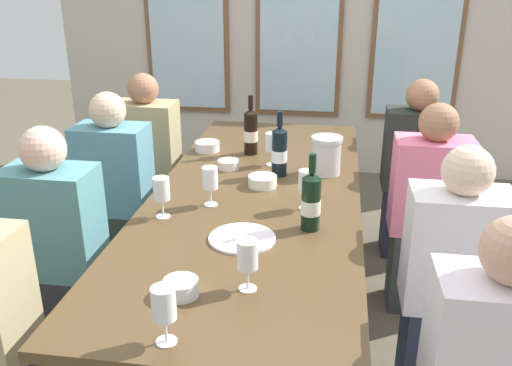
{
  "coord_description": "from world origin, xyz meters",
  "views": [
    {
      "loc": [
        0.35,
        -2.3,
        1.7
      ],
      "look_at": [
        0.0,
        -0.01,
        0.79
      ],
      "focal_mm": 38.45,
      "sensor_mm": 36.0,
      "label": 1
    }
  ],
  "objects": [
    {
      "name": "seated_person_6",
      "position": [
        -0.83,
        -0.33,
        0.53
      ],
      "size": [
        0.38,
        0.24,
        1.11
      ],
      "color": "#2F3036",
      "rests_on": "ground"
    },
    {
      "name": "back_wall_with_windows",
      "position": [
        0.0,
        2.39,
        1.45
      ],
      "size": [
        4.14,
        0.1,
        2.9
      ],
      "color": "beige",
      "rests_on": "ground"
    },
    {
      "name": "seated_person_4",
      "position": [
        -0.83,
        0.87,
        0.53
      ],
      "size": [
        0.38,
        0.24,
        1.11
      ],
      "color": "#21232E",
      "rests_on": "ground"
    },
    {
      "name": "tasting_bowl_3",
      "position": [
        -0.36,
        0.56,
        0.77
      ],
      "size": [
        0.14,
        0.14,
        0.05
      ],
      "primitive_type": "cylinder",
      "color": "white",
      "rests_on": "dining_table"
    },
    {
      "name": "wine_glass_1",
      "position": [
        -0.08,
        -1.11,
        0.86
      ],
      "size": [
        0.07,
        0.07,
        0.17
      ],
      "color": "white",
      "rests_on": "dining_table"
    },
    {
      "name": "wine_glass_4",
      "position": [
        0.24,
        -0.15,
        0.86
      ],
      "size": [
        0.07,
        0.07,
        0.17
      ],
      "color": "white",
      "rests_on": "dining_table"
    },
    {
      "name": "metal_pitcher",
      "position": [
        0.31,
        0.3,
        0.84
      ],
      "size": [
        0.16,
        0.16,
        0.19
      ],
      "color": "silver",
      "rests_on": "dining_table"
    },
    {
      "name": "seated_person_7",
      "position": [
        0.83,
        -0.34,
        0.53
      ],
      "size": [
        0.38,
        0.24,
        1.11
      ],
      "color": "#252F44",
      "rests_on": "ground"
    },
    {
      "name": "tasting_bowl_1",
      "position": [
        -0.19,
        0.29,
        0.76
      ],
      "size": [
        0.11,
        0.11,
        0.05
      ],
      "primitive_type": "cylinder",
      "color": "white",
      "rests_on": "dining_table"
    },
    {
      "name": "wine_bottle_1",
      "position": [
        0.27,
        -0.34,
        0.86
      ],
      "size": [
        0.08,
        0.08,
        0.31
      ],
      "color": "black",
      "rests_on": "dining_table"
    },
    {
      "name": "seated_person_5",
      "position": [
        0.83,
        0.93,
        0.53
      ],
      "size": [
        0.38,
        0.24,
        1.11
      ],
      "color": "#25283D",
      "rests_on": "ground"
    },
    {
      "name": "seated_person_2",
      "position": [
        -0.83,
        0.33,
        0.53
      ],
      "size": [
        0.38,
        0.24,
        1.11
      ],
      "color": "#2B382C",
      "rests_on": "ground"
    },
    {
      "name": "white_plate_0",
      "position": [
        0.02,
        -0.47,
        0.74
      ],
      "size": [
        0.26,
        0.26,
        0.01
      ],
      "primitive_type": "cylinder",
      "color": "white",
      "rests_on": "dining_table"
    },
    {
      "name": "dining_table",
      "position": [
        0.0,
        0.0,
        0.67
      ],
      "size": [
        0.94,
        2.41,
        0.74
      ],
      "color": "#513C22",
      "rests_on": "ground"
    },
    {
      "name": "ground_plane",
      "position": [
        0.0,
        0.0,
        0.0
      ],
      "size": [
        12.0,
        12.0,
        0.0
      ],
      "primitive_type": "plane",
      "color": "brown"
    },
    {
      "name": "wine_glass_2",
      "position": [
        0.09,
        -0.81,
        0.86
      ],
      "size": [
        0.07,
        0.07,
        0.17
      ],
      "color": "white",
      "rests_on": "dining_table"
    },
    {
      "name": "wine_glass_3",
      "position": [
        -0.34,
        -0.32,
        0.86
      ],
      "size": [
        0.07,
        0.07,
        0.17
      ],
      "color": "white",
      "rests_on": "dining_table"
    },
    {
      "name": "tasting_bowl_0",
      "position": [
        0.02,
        0.08,
        0.77
      ],
      "size": [
        0.14,
        0.14,
        0.05
      ],
      "primitive_type": "cylinder",
      "color": "white",
      "rests_on": "dining_table"
    },
    {
      "name": "wine_bottle_0",
      "position": [
        -0.11,
        0.55,
        0.87
      ],
      "size": [
        0.08,
        0.08,
        0.33
      ],
      "color": "black",
      "rests_on": "dining_table"
    },
    {
      "name": "wine_glass_0",
      "position": [
        0.02,
        0.38,
        0.86
      ],
      "size": [
        0.07,
        0.07,
        0.17
      ],
      "color": "white",
      "rests_on": "dining_table"
    },
    {
      "name": "wine_bottle_2",
      "position": [
        0.08,
        0.24,
        0.86
      ],
      "size": [
        0.08,
        0.08,
        0.32
      ],
      "color": "black",
      "rests_on": "dining_table"
    },
    {
      "name": "seated_person_3",
      "position": [
        0.83,
        0.33,
        0.53
      ],
      "size": [
        0.38,
        0.24,
        1.11
      ],
      "color": "#34383A",
      "rests_on": "ground"
    },
    {
      "name": "tasting_bowl_2",
      "position": [
        -0.11,
        -0.87,
        0.77
      ],
      "size": [
        0.11,
        0.11,
        0.05
      ],
      "primitive_type": "cylinder",
      "color": "white",
      "rests_on": "dining_table"
    },
    {
      "name": "wine_glass_5",
      "position": [
        -0.17,
        -0.17,
        0.86
      ],
      "size": [
        0.07,
        0.07,
        0.17
      ],
      "color": "white",
      "rests_on": "dining_table"
    }
  ]
}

